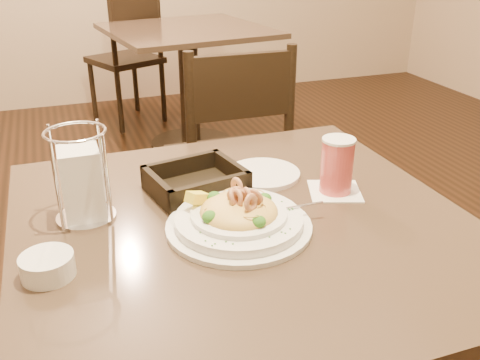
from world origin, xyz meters
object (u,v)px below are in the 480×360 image
object	(u,v)px
dining_chair_far	(128,54)
napkin_caddy	(82,182)
drink_glass	(337,166)
bread_basket	(196,183)
side_plate	(263,174)
background_table	(188,67)
butter_ramekin	(47,266)
main_table	(243,314)
pasta_bowl	(239,217)
dining_chair_near	(231,155)

from	to	relation	value
dining_chair_far	napkin_caddy	world-z (taller)	napkin_caddy
drink_glass	napkin_caddy	xyz separation A→B (m)	(-0.53, 0.06, 0.02)
bread_basket	side_plate	distance (m)	0.17
napkin_caddy	side_plate	size ratio (longest dim) A/B	1.09
background_table	butter_ramekin	world-z (taller)	butter_ramekin
main_table	bread_basket	bearing A→B (deg)	109.19
pasta_bowl	drink_glass	xyz separation A→B (m)	(0.26, 0.08, 0.04)
dining_chair_near	butter_ramekin	size ratio (longest dim) A/B	10.33
napkin_caddy	background_table	bearing A→B (deg)	70.45
drink_glass	main_table	bearing A→B (deg)	-167.79
main_table	dining_chair_far	world-z (taller)	dining_chair_far
napkin_caddy	dining_chair_near	bearing A→B (deg)	54.00
dining_chair_near	bread_basket	size ratio (longest dim) A/B	4.15
drink_glass	napkin_caddy	size ratio (longest dim) A/B	0.75
background_table	bread_basket	size ratio (longest dim) A/B	4.53
drink_glass	butter_ramekin	world-z (taller)	drink_glass
background_table	dining_chair_near	size ratio (longest dim) A/B	1.09
dining_chair_near	side_plate	bearing A→B (deg)	78.45
dining_chair_far	napkin_caddy	bearing A→B (deg)	56.40
main_table	napkin_caddy	size ratio (longest dim) A/B	4.73
pasta_bowl	butter_ramekin	size ratio (longest dim) A/B	3.52
dining_chair_near	dining_chair_far	world-z (taller)	same
dining_chair_near	drink_glass	world-z (taller)	dining_chair_near
dining_chair_near	dining_chair_far	size ratio (longest dim) A/B	1.00
dining_chair_far	bread_basket	xyz separation A→B (m)	(-0.25, -2.72, 0.27)
pasta_bowl	bread_basket	distance (m)	0.19
drink_glass	dining_chair_far	bearing A→B (deg)	90.74
main_table	bread_basket	xyz separation A→B (m)	(-0.06, 0.16, 0.26)
main_table	side_plate	size ratio (longest dim) A/B	5.14
side_plate	butter_ramekin	bearing A→B (deg)	-152.75
dining_chair_near	drink_glass	xyz separation A→B (m)	(-0.04, -0.86, 0.32)
bread_basket	napkin_caddy	xyz separation A→B (m)	(-0.24, -0.04, 0.06)
dining_chair_far	butter_ramekin	bearing A→B (deg)	55.56
drink_glass	napkin_caddy	distance (m)	0.54
main_table	side_plate	bearing A→B (deg)	57.62
napkin_caddy	butter_ramekin	size ratio (longest dim) A/B	2.11
main_table	bread_basket	world-z (taller)	bread_basket
main_table	dining_chair_far	distance (m)	2.89
dining_chair_near	bread_basket	xyz separation A→B (m)	(-0.33, -0.75, 0.27)
dining_chair_far	side_plate	bearing A→B (deg)	64.81
dining_chair_near	butter_ramekin	xyz separation A→B (m)	(-0.65, -0.98, 0.27)
dining_chair_near	side_plate	world-z (taller)	dining_chair_near
background_table	pasta_bowl	xyz separation A→B (m)	(-0.50, -2.32, 0.26)
main_table	dining_chair_far	xyz separation A→B (m)	(0.20, 2.88, -0.02)
main_table	side_plate	distance (m)	0.33
dining_chair_far	side_plate	distance (m)	2.71
main_table	side_plate	xyz separation A→B (m)	(0.12, 0.18, 0.24)
dining_chair_far	napkin_caddy	size ratio (longest dim) A/B	4.89
dining_chair_near	drink_glass	distance (m)	0.91
background_table	napkin_caddy	world-z (taller)	napkin_caddy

